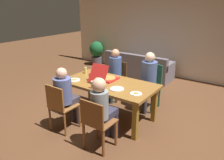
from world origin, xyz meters
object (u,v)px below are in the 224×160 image
(person_1, at_px, (114,71))
(person_3, at_px, (65,93))
(chair_2, at_px, (150,85))
(drinking_glass_0, at_px, (86,70))
(drinking_glass_2, at_px, (93,85))
(chair_3, at_px, (60,105))
(drinking_glass_3, at_px, (91,77))
(chair_0, at_px, (97,123))
(plate_0, at_px, (117,89))
(drinking_glass_1, at_px, (98,81))
(couch, at_px, (138,69))
(plate_1, at_px, (74,80))
(chair_1, at_px, (117,79))
(person_2, at_px, (148,77))
(person_0, at_px, (102,106))
(plate_2, at_px, (136,93))
(plate_3, at_px, (95,73))
(pizza_box_0, at_px, (106,78))
(potted_plant, at_px, (96,52))

(person_1, xyz_separation_m, person_3, (-0.00, -1.53, -0.02))
(chair_2, bearing_deg, drinking_glass_0, -148.61)
(person_3, bearing_deg, drinking_glass_2, 46.07)
(chair_3, xyz_separation_m, drinking_glass_3, (0.02, 0.81, 0.30))
(chair_0, distance_m, drinking_glass_2, 0.83)
(plate_0, bearing_deg, chair_0, -79.78)
(drinking_glass_1, bearing_deg, chair_3, -113.22)
(drinking_glass_1, distance_m, couch, 2.89)
(person_3, relative_size, plate_1, 4.90)
(chair_1, xyz_separation_m, drinking_glass_2, (0.34, -1.31, 0.35))
(person_2, bearing_deg, person_0, -90.00)
(plate_1, height_order, couch, plate_1)
(chair_0, relative_size, person_3, 0.74)
(plate_2, distance_m, plate_3, 1.38)
(pizza_box_0, bearing_deg, drinking_glass_3, -144.89)
(drinking_glass_1, distance_m, potted_plant, 4.08)
(pizza_box_0, relative_size, plate_3, 2.62)
(chair_0, xyz_separation_m, plate_2, (0.25, 0.76, 0.28))
(person_0, relative_size, person_1, 0.97)
(person_1, xyz_separation_m, drinking_glass_1, (0.30, -0.98, 0.10))
(chair_0, xyz_separation_m, plate_3, (-1.04, 1.24, 0.28))
(plate_3, bearing_deg, chair_1, 73.75)
(drinking_glass_0, height_order, drinking_glass_3, same)
(drinking_glass_2, bearing_deg, plate_0, 29.36)
(chair_0, relative_size, plate_1, 3.61)
(couch, bearing_deg, plate_1, -88.45)
(person_1, bearing_deg, pizza_box_0, -68.34)
(person_1, distance_m, pizza_box_0, 0.74)
(plate_1, height_order, drinking_glass_0, drinking_glass_0)
(person_1, xyz_separation_m, drinking_glass_3, (0.02, -0.86, 0.11))
(person_0, relative_size, couch, 0.58)
(person_2, distance_m, drinking_glass_0, 1.35)
(drinking_glass_2, height_order, couch, drinking_glass_2)
(chair_0, distance_m, plate_3, 1.65)
(plate_0, height_order, drinking_glass_3, drinking_glass_3)
(chair_2, distance_m, potted_plant, 3.74)
(drinking_glass_2, xyz_separation_m, couch, (-0.66, 2.97, -0.54))
(chair_0, height_order, chair_2, chair_2)
(person_2, xyz_separation_m, couch, (-1.18, 1.78, -0.46))
(chair_1, relative_size, pizza_box_0, 1.54)
(person_1, relative_size, drinking_glass_0, 8.84)
(person_0, xyz_separation_m, plate_2, (0.25, 0.62, 0.06))
(chair_2, xyz_separation_m, drinking_glass_1, (-0.57, -1.13, 0.30))
(plate_1, bearing_deg, drinking_glass_0, 103.10)
(plate_0, height_order, drinking_glass_1, drinking_glass_1)
(person_2, xyz_separation_m, plate_0, (-0.14, -0.97, 0.02))
(pizza_box_0, relative_size, drinking_glass_2, 4.18)
(person_1, height_order, drinking_glass_1, person_1)
(potted_plant, bearing_deg, drinking_glass_3, -52.85)
(person_1, relative_size, plate_1, 5.08)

